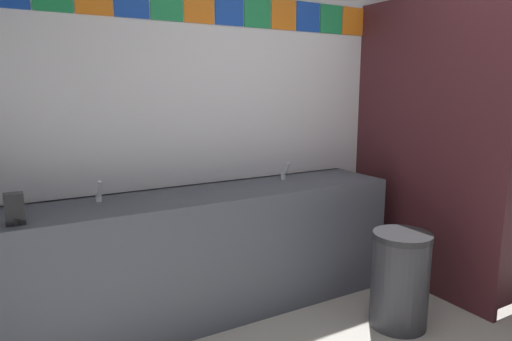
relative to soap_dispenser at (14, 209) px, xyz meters
The scene contains 8 objects.
wall_back 2.10m from the soap_dispenser, 13.63° to the left, with size 4.50×0.09×2.80m.
vanity_counter 1.23m from the soap_dispenser, ahead, with size 2.65×0.56×0.84m.
faucet_left 0.52m from the soap_dispenser, 29.20° to the left, with size 0.04×0.10×0.14m.
faucet_right 1.79m from the soap_dispenser, ahead, with size 0.04×0.10×0.14m.
soap_dispenser is the anchor object (origin of this frame).
stall_divider 2.89m from the soap_dispenser, ahead, with size 0.92×1.35×2.18m.
toilet 3.31m from the soap_dispenser, ahead, with size 0.39×0.49×0.74m.
trash_bin 2.27m from the soap_dispenser, 16.00° to the right, with size 0.37×0.37×0.62m.
Camera 1 is at (-2.00, -1.14, 1.51)m, focal length 31.07 mm.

